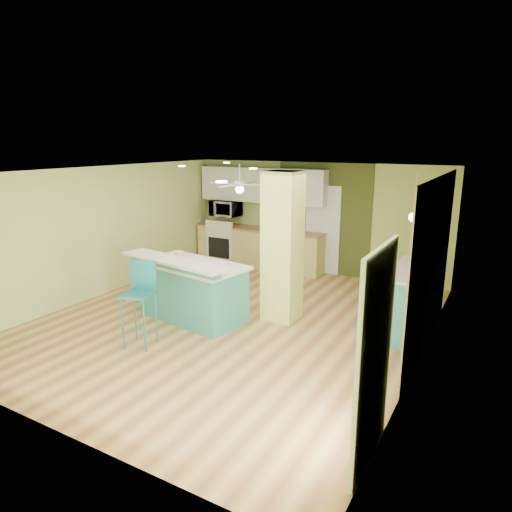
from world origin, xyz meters
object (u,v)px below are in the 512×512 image
Objects in this scene: peninsula at (192,290)px; canister at (179,255)px; side_counter at (412,301)px; fruit_bowl at (277,228)px; bar_stool at (141,290)px.

peninsula is 0.64m from canister.
peninsula is at bearing -159.42° from side_counter.
peninsula is 13.80× the size of canister.
peninsula is 6.21× the size of fruit_bowl.
peninsula is 1.32× the size of side_counter.
canister reaches higher than peninsula.
peninsula is 3.51m from fruit_bowl.
side_counter is 3.90m from canister.
bar_stool reaches higher than fruit_bowl.
side_counter is (3.36, 1.26, 0.00)m from peninsula.
bar_stool is at bearing -77.07° from canister.
canister reaches higher than side_counter.
bar_stool is 4.63m from fruit_bowl.
peninsula is at bearing -87.45° from fruit_bowl.
side_counter reaches higher than fruit_bowl.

